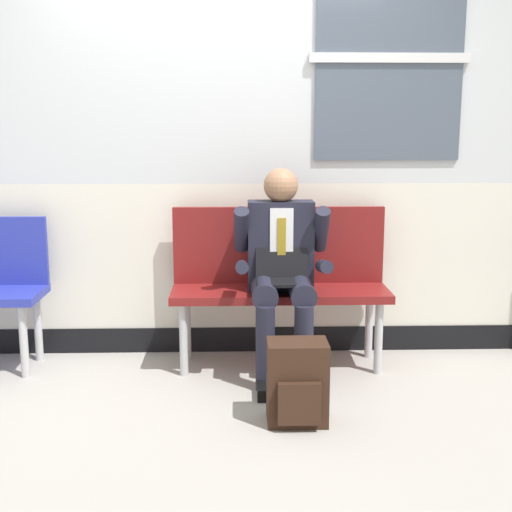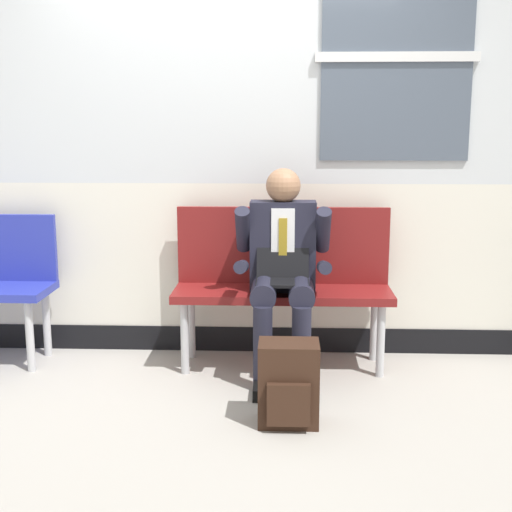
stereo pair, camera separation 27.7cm
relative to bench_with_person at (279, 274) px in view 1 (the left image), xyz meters
name	(u,v)px [view 1 (the left image)]	position (x,y,z in m)	size (l,w,h in m)	color
ground_plane	(230,382)	(-0.31, -0.35, -0.58)	(18.00, 18.00, 0.00)	#9E9991
station_wall	(231,130)	(-0.30, 0.27, 0.90)	(5.35, 0.16, 2.96)	silver
bench_with_person	(279,274)	(0.00, 0.00, 0.00)	(1.35, 0.42, 0.99)	maroon
person_seated	(282,266)	(0.00, -0.21, 0.09)	(0.57, 0.70, 1.25)	#1E1E2D
backpack	(297,383)	(0.03, -0.92, -0.37)	(0.31, 0.25, 0.43)	#331E14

